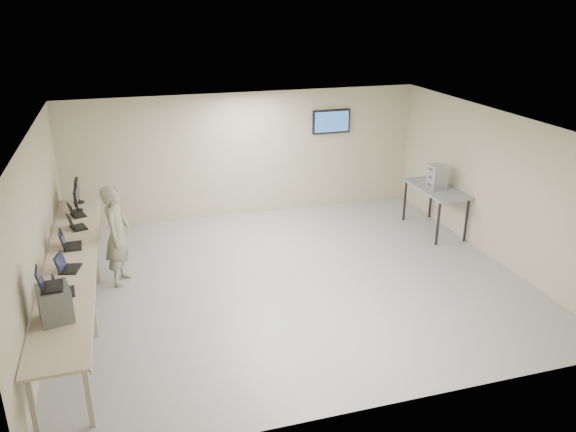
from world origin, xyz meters
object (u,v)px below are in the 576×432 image
object	(u,v)px
equipment_box	(55,303)
soldier	(117,235)
workbench	(72,263)
side_table	(436,191)

from	to	relation	value
equipment_box	soldier	xyz separation A→B (m)	(0.76, 2.59, -0.23)
equipment_box	soldier	bearing A→B (deg)	60.90
workbench	equipment_box	size ratio (longest dim) A/B	13.27
workbench	soldier	bearing A→B (deg)	48.48
equipment_box	soldier	distance (m)	2.71
soldier	side_table	size ratio (longest dim) A/B	1.11
equipment_box	side_table	world-z (taller)	equipment_box
workbench	equipment_box	world-z (taller)	equipment_box
workbench	soldier	size ratio (longest dim) A/B	3.35
workbench	soldier	xyz separation A→B (m)	(0.70, 0.79, 0.07)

